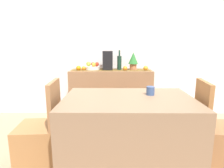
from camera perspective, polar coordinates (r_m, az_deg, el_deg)
ground_plane at (r=2.53m, az=-1.59°, el=-17.97°), size 6.40×6.40×0.02m
room_wall_rear at (r=3.38m, az=-0.95°, el=13.48°), size 6.40×0.06×2.70m
sideboard_console at (r=3.23m, az=-0.29°, el=-3.14°), size 1.35×0.42×0.84m
table_runner at (r=3.15m, az=-0.29°, el=4.30°), size 1.27×0.32×0.01m
fruit_bowl at (r=3.16m, az=-5.86°, el=4.83°), size 0.23×0.23×0.06m
apple_upper at (r=3.16m, az=-7.06°, el=6.01°), size 0.08×0.08×0.08m
apple_center at (r=3.18m, az=-5.69°, el=5.98°), size 0.07×0.07×0.07m
apple_right at (r=3.09m, az=-5.50°, el=5.84°), size 0.07×0.07×0.07m
apple_front at (r=3.14m, az=-4.60°, el=5.97°), size 0.07×0.07×0.07m
wine_bottle at (r=3.13m, az=2.23°, el=6.47°), size 0.07×0.07×0.32m
coffee_maker at (r=3.13m, az=-1.29°, el=7.07°), size 0.16×0.18×0.31m
potted_plant at (r=3.14m, az=6.42°, el=7.18°), size 0.16×0.16×0.29m
orange_loose_far at (r=3.12m, az=10.10°, el=4.73°), size 0.08×0.08×0.08m
orange_loose_end at (r=3.13m, az=-8.54°, el=4.70°), size 0.07×0.07×0.07m
orange_loose_near_bowl at (r=3.12m, az=-10.03°, el=4.73°), size 0.08×0.08×0.08m
orange_loose_mid at (r=3.07m, az=3.98°, el=4.72°), size 0.07×0.07×0.07m
dining_table at (r=1.97m, az=4.82°, el=-14.56°), size 1.26×0.84×0.74m
coffee_cup at (r=1.97m, az=11.49°, el=-1.99°), size 0.08×0.08×0.09m
chair_near_window at (r=2.15m, az=-20.74°, el=-16.08°), size 0.43×0.43×0.90m
chair_by_corner at (r=2.27m, az=28.80°, el=-15.33°), size 0.44×0.44×0.90m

